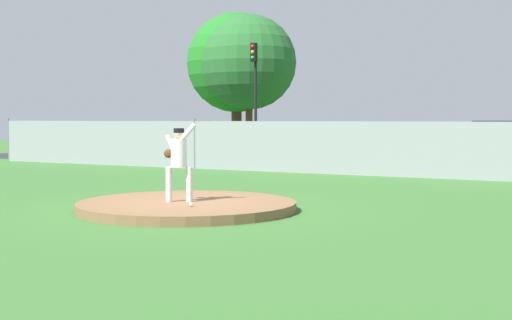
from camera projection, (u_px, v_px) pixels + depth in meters
The scene contains 13 objects.
ground_plane at pixel (310, 186), 19.39m from camera, with size 80.00×80.00×0.00m, color #386B2D.
asphalt_strip at pixel (402, 167), 26.82m from camera, with size 44.00×7.00×0.01m, color #2B2B2D.
pitchers_mound at pixel (187, 206), 14.14m from camera, with size 4.42×4.42×0.18m, color brown.
pitcher_youth at pixel (179, 157), 14.05m from camera, with size 0.78×0.34×1.59m.
baseball at pixel (191, 205), 13.33m from camera, with size 0.07×0.07×0.07m, color white.
chainlink_fence at pixel (361, 148), 22.83m from camera, with size 32.75×0.07×1.87m.
parked_car_slate at pixel (183, 141), 32.24m from camera, with size 2.00×4.47×1.75m.
parked_car_burgundy at pixel (500, 146), 25.47m from camera, with size 2.19×4.74×1.78m.
parked_car_champagne at pixel (339, 145), 27.90m from camera, with size 2.17×4.44×1.73m.
traffic_cone_orange at pixel (304, 158), 28.76m from camera, with size 0.40×0.40×0.55m.
traffic_light_near at pixel (255, 80), 34.19m from camera, with size 0.28×0.46×5.53m.
tree_tall_centre at pixel (236, 63), 40.73m from camera, with size 5.78×5.78×8.00m.
tree_broad_left at pixel (249, 62), 38.12m from camera, with size 5.17×5.17×7.52m.
Camera 1 is at (8.01, -11.64, 1.86)m, focal length 49.14 mm.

